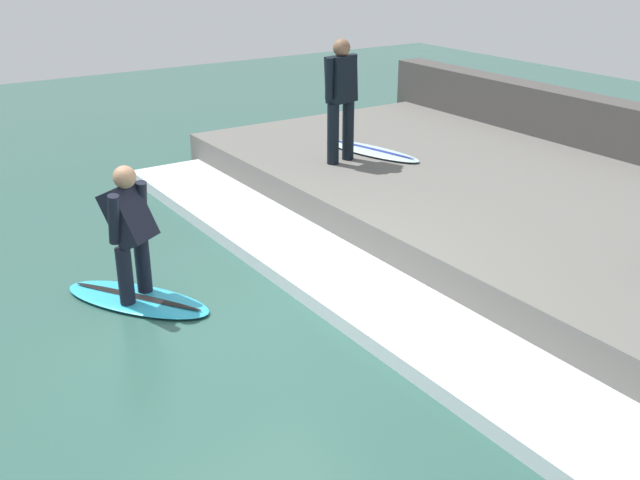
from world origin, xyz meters
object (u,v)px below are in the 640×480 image
object	(u,v)px
surfer_waiting_far	(341,94)
surfboard_waiting_far	(371,151)
surfer_riding	(130,227)
surfboard_riding	(137,299)

from	to	relation	value
surfer_waiting_far	surfboard_waiting_far	bearing A→B (deg)	9.97
surfer_riding	surfer_waiting_far	world-z (taller)	surfer_waiting_far
surfer_riding	surfboard_riding	bearing A→B (deg)	180.00
surfboard_riding	surfer_waiting_far	bearing A→B (deg)	23.52
surfer_waiting_far	surfboard_waiting_far	world-z (taller)	surfer_waiting_far
surfboard_riding	surfer_waiting_far	xyz separation A→B (m)	(3.59, 1.56, 1.41)
surfboard_waiting_far	surfer_riding	bearing A→B (deg)	-158.35
surfer_waiting_far	surfboard_waiting_far	distance (m)	1.10
surfboard_riding	surfer_riding	bearing A→B (deg)	0.00
surfer_waiting_far	surfer_riding	bearing A→B (deg)	-156.48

